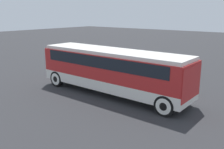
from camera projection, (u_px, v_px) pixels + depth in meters
ground_plane at (112, 94)px, 16.97m from camera, size 120.00×120.00×0.00m
tour_bus at (113, 68)px, 16.47m from camera, size 10.88×2.68×3.00m
parked_car_near at (139, 59)px, 25.48m from camera, size 4.26×1.93×1.49m
parked_car_mid at (134, 66)px, 22.47m from camera, size 4.68×1.96×1.36m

